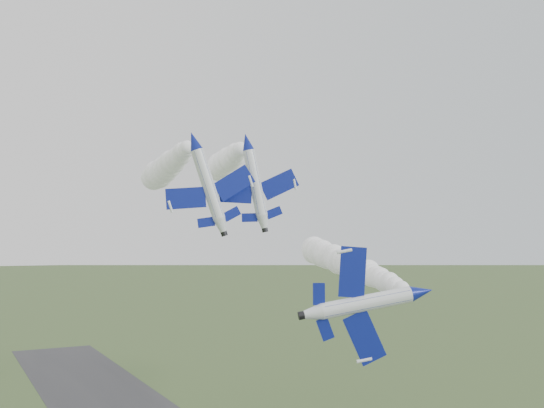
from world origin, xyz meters
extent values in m
cylinder|color=white|center=(10.65, -1.62, 28.69)|extent=(5.17, 9.17, 1.89)
cone|color=navy|center=(8.50, -6.95, 28.69)|extent=(2.65, 2.92, 1.89)
cone|color=white|center=(12.73, 3.52, 28.69)|extent=(2.48, 2.52, 1.89)
cylinder|color=black|center=(13.13, 4.53, 28.69)|extent=(1.13, 0.96, 0.96)
ellipsoid|color=black|center=(10.33, -4.02, 28.80)|extent=(2.34, 3.37, 1.26)
cube|color=navy|center=(10.30, -0.54, 31.87)|extent=(1.93, 2.80, 4.94)
cube|color=navy|center=(11.36, -0.97, 25.46)|extent=(1.93, 2.80, 4.94)
cube|color=navy|center=(12.08, 2.73, 30.40)|extent=(0.90, 1.29, 2.16)
cube|color=navy|center=(12.64, 2.50, 26.98)|extent=(0.90, 1.29, 2.16)
cube|color=navy|center=(13.55, 1.85, 28.94)|extent=(2.85, 2.50, 0.55)
cylinder|color=white|center=(-5.75, 19.32, 45.84)|extent=(3.88, 8.81, 1.94)
cone|color=navy|center=(-7.00, 14.04, 45.84)|extent=(2.41, 2.64, 1.94)
cone|color=white|center=(-4.54, 24.40, 45.84)|extent=(2.32, 2.24, 1.94)
cylinder|color=black|center=(-4.31, 25.39, 45.84)|extent=(1.10, 0.83, 0.99)
ellipsoid|color=black|center=(-6.44, 17.21, 46.39)|extent=(1.94, 3.17, 1.30)
cube|color=navy|center=(-8.34, 20.78, 44.72)|extent=(4.95, 3.43, 1.64)
cube|color=navy|center=(-2.68, 19.43, 46.68)|extent=(4.95, 3.43, 1.64)
cube|color=navy|center=(-6.26, 23.86, 45.32)|extent=(2.18, 1.55, 0.75)
cube|color=navy|center=(-3.25, 23.14, 46.36)|extent=(2.18, 1.55, 0.75)
cube|color=navy|center=(-5.23, 23.36, 47.10)|extent=(1.19, 1.79, 2.17)
cylinder|color=white|center=(1.90, 20.52, 46.53)|extent=(4.26, 8.57, 1.78)
cone|color=navy|center=(0.28, 15.45, 46.53)|extent=(2.37, 2.64, 1.78)
cone|color=white|center=(3.45, 25.39, 46.53)|extent=(2.25, 2.26, 1.78)
cylinder|color=black|center=(3.75, 26.35, 46.53)|extent=(1.04, 0.85, 0.90)
ellipsoid|color=black|center=(1.13, 18.49, 47.08)|extent=(2.01, 3.11, 1.19)
cube|color=navy|center=(-0.64, 22.17, 45.76)|extent=(5.06, 3.68, 1.08)
cube|color=navy|center=(4.98, 20.38, 47.00)|extent=(5.06, 3.68, 1.08)
cube|color=navy|center=(1.68, 25.01, 46.20)|extent=(2.23, 1.65, 0.51)
cube|color=navy|center=(4.67, 24.06, 46.86)|extent=(2.23, 1.65, 0.51)
cube|color=navy|center=(2.85, 24.39, 47.80)|extent=(1.03, 1.70, 2.19)
camera|label=1|loc=(-31.68, -48.30, 33.43)|focal=40.00mm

